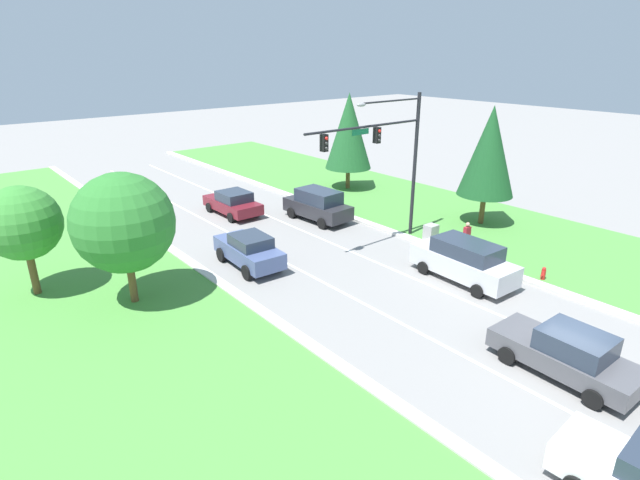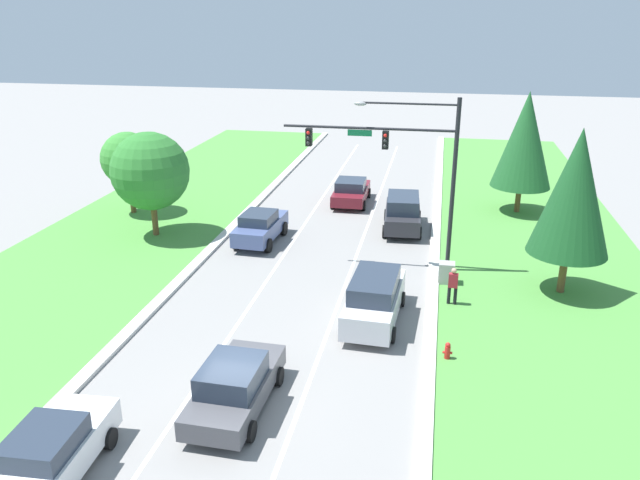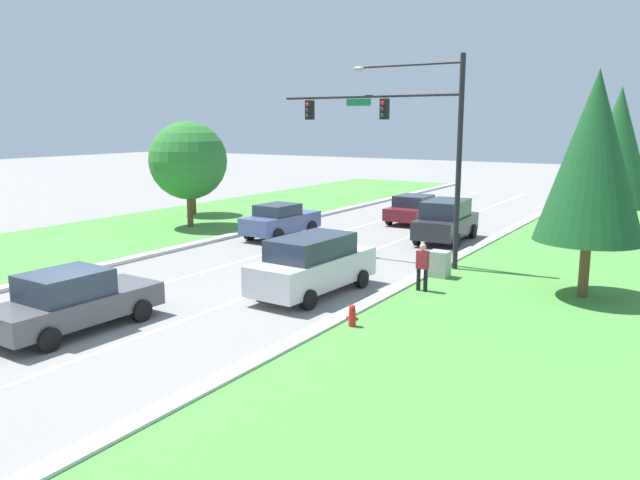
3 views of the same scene
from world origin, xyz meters
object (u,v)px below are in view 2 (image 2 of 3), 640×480
at_px(traffic_signal_mast, 405,157).
at_px(conifer_far_right_tree, 575,192).
at_px(silver_suv, 375,298).
at_px(white_sedan, 51,454).
at_px(oak_far_left_tree, 150,171).
at_px(charcoal_suv, 403,212).
at_px(graphite_sedan, 235,385).
at_px(conifer_near_right_tree, 525,140).
at_px(burgundy_sedan, 351,191).
at_px(utility_cabinet, 446,273).
at_px(oak_near_left_tree, 128,159).
at_px(fire_hydrant, 447,352).
at_px(slate_blue_sedan, 260,227).
at_px(pedestrian, 453,285).

bearing_deg(traffic_signal_mast, conifer_far_right_tree, -12.22).
relative_size(silver_suv, white_sedan, 1.16).
bearing_deg(traffic_signal_mast, silver_suv, -96.11).
bearing_deg(silver_suv, oak_far_left_tree, 151.78).
relative_size(white_sedan, charcoal_suv, 0.93).
xyz_separation_m(traffic_signal_mast, charcoal_suv, (-0.26, 5.53, -4.36)).
xyz_separation_m(traffic_signal_mast, graphite_sedan, (-4.16, -12.23, -4.55)).
bearing_deg(conifer_near_right_tree, burgundy_sedan, 179.83).
height_order(utility_cabinet, conifer_near_right_tree, conifer_near_right_tree).
relative_size(charcoal_suv, oak_near_left_tree, 0.96).
bearing_deg(traffic_signal_mast, burgundy_sedan, 110.85).
relative_size(graphite_sedan, conifer_far_right_tree, 0.66).
height_order(silver_suv, burgundy_sedan, silver_suv).
bearing_deg(charcoal_suv, fire_hydrant, -82.93).
distance_m(graphite_sedan, oak_near_left_tree, 21.64).
xyz_separation_m(silver_suv, fire_hydrant, (2.86, -2.46, -0.66)).
bearing_deg(white_sedan, slate_blue_sedan, 85.97).
distance_m(charcoal_suv, oak_near_left_tree, 16.32).
distance_m(graphite_sedan, utility_cabinet, 12.45).
xyz_separation_m(silver_suv, white_sedan, (-7.25, -10.45, -0.18)).
relative_size(pedestrian, conifer_far_right_tree, 0.23).
height_order(burgundy_sedan, utility_cabinet, burgundy_sedan).
height_order(silver_suv, conifer_near_right_tree, conifer_near_right_tree).
relative_size(slate_blue_sedan, utility_cabinet, 4.33).
bearing_deg(traffic_signal_mast, graphite_sedan, -108.78).
bearing_deg(white_sedan, oak_far_left_tree, 104.08).
distance_m(conifer_far_right_tree, oak_far_left_tree, 20.75).
distance_m(charcoal_suv, slate_blue_sedan, 8.01).
height_order(charcoal_suv, oak_far_left_tree, oak_far_left_tree).
height_order(slate_blue_sedan, utility_cabinet, slate_blue_sedan).
bearing_deg(fire_hydrant, graphite_sedan, -147.31).
height_order(graphite_sedan, pedestrian, pedestrian).
bearing_deg(conifer_near_right_tree, conifer_far_right_tree, -86.46).
relative_size(utility_cabinet, oak_far_left_tree, 0.18).
xyz_separation_m(oak_near_left_tree, conifer_far_right_tree, (23.50, -6.96, 1.21)).
relative_size(utility_cabinet, pedestrian, 0.61).
distance_m(burgundy_sedan, oak_near_left_tree, 13.65).
distance_m(oak_near_left_tree, oak_far_left_tree, 4.64).
bearing_deg(slate_blue_sedan, white_sedan, -88.15).
bearing_deg(oak_far_left_tree, silver_suv, -30.80).
height_order(silver_suv, oak_near_left_tree, oak_near_left_tree).
bearing_deg(fire_hydrant, conifer_near_right_tree, 77.17).
bearing_deg(graphite_sedan, slate_blue_sedan, 104.67).
bearing_deg(utility_cabinet, white_sedan, -124.51).
distance_m(burgundy_sedan, conifer_far_right_tree, 16.30).
bearing_deg(slate_blue_sedan, graphite_sedan, -73.91).
bearing_deg(pedestrian, charcoal_suv, -68.80).
bearing_deg(conifer_far_right_tree, silver_suv, -151.78).
xyz_separation_m(charcoal_suv, fire_hydrant, (2.52, -13.65, -0.68)).
distance_m(silver_suv, graphite_sedan, 7.47).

